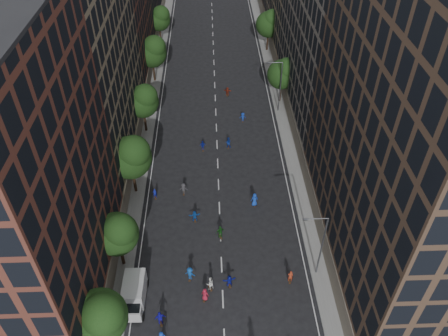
% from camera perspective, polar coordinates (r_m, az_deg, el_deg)
% --- Properties ---
extents(ground, '(240.00, 240.00, 0.00)m').
position_cam_1_polar(ground, '(70.36, -0.99, 5.07)').
color(ground, black).
rests_on(ground, ground).
extents(sidewalk_left, '(4.00, 105.00, 0.15)m').
position_cam_1_polar(sidewalk_left, '(77.35, -10.13, 8.10)').
color(sidewalk_left, slate).
rests_on(sidewalk_left, ground).
extents(sidewalk_right, '(4.00, 105.00, 0.15)m').
position_cam_1_polar(sidewalk_right, '(77.59, 7.87, 8.49)').
color(sidewalk_right, slate).
rests_on(sidewalk_right, ground).
extents(bldg_left_a, '(14.00, 22.00, 30.00)m').
position_cam_1_polar(bldg_left_a, '(42.45, -26.89, -2.43)').
color(bldg_left_a, '#592C22').
rests_on(bldg_left_a, ground).
extents(bldg_left_b, '(14.00, 26.00, 34.00)m').
position_cam_1_polar(bldg_left_b, '(60.23, -20.12, 14.80)').
color(bldg_left_b, '#7E6C52').
rests_on(bldg_left_b, ground).
extents(bldg_left_c, '(14.00, 20.00, 28.00)m').
position_cam_1_polar(bldg_left_c, '(81.90, -15.72, 20.09)').
color(bldg_left_c, '#592C22').
rests_on(bldg_left_c, ground).
extents(bldg_right_a, '(14.00, 30.00, 36.00)m').
position_cam_1_polar(bldg_right_a, '(44.23, 25.05, 5.13)').
color(bldg_right_a, '#493427').
rests_on(bldg_right_a, ground).
extents(bldg_right_b, '(14.00, 28.00, 33.00)m').
position_cam_1_polar(bldg_right_b, '(68.79, 15.68, 18.44)').
color(bldg_right_b, '#685E55').
rests_on(bldg_right_b, ground).
extents(tree_left_0, '(5.20, 5.20, 8.83)m').
position_cam_1_polar(tree_left_0, '(42.16, -15.85, -18.15)').
color(tree_left_0, black).
rests_on(tree_left_0, ground).
extents(tree_left_1, '(4.80, 4.80, 8.21)m').
position_cam_1_polar(tree_left_1, '(48.23, -13.71, -8.23)').
color(tree_left_1, black).
rests_on(tree_left_1, ground).
extents(tree_left_2, '(5.60, 5.60, 9.45)m').
position_cam_1_polar(tree_left_2, '(56.16, -12.03, 1.56)').
color(tree_left_2, black).
rests_on(tree_left_2, ground).
extents(tree_left_3, '(5.00, 5.00, 8.58)m').
position_cam_1_polar(tree_left_3, '(67.78, -10.51, 8.72)').
color(tree_left_3, black).
rests_on(tree_left_3, ground).
extents(tree_left_4, '(5.40, 5.40, 9.08)m').
position_cam_1_polar(tree_left_4, '(81.55, -9.32, 14.87)').
color(tree_left_4, black).
rests_on(tree_left_4, ground).
extents(tree_left_5, '(4.80, 4.80, 8.33)m').
position_cam_1_polar(tree_left_5, '(96.31, -8.42, 18.82)').
color(tree_left_5, black).
rests_on(tree_left_5, ground).
extents(tree_right_a, '(5.00, 5.00, 8.39)m').
position_cam_1_polar(tree_right_a, '(75.01, 7.75, 12.22)').
color(tree_right_a, black).
rests_on(tree_right_a, ground).
extents(tree_right_b, '(5.20, 5.20, 8.83)m').
position_cam_1_polar(tree_right_b, '(92.74, 5.99, 18.33)').
color(tree_right_b, black).
rests_on(tree_right_b, ground).
extents(streetlamp_near, '(2.64, 0.22, 9.06)m').
position_cam_1_polar(streetlamp_near, '(47.56, 12.48, -9.58)').
color(streetlamp_near, '#595B60').
rests_on(streetlamp_near, ground).
extents(streetlamp_far, '(2.64, 0.22, 9.06)m').
position_cam_1_polar(streetlamp_far, '(72.62, 7.22, 10.82)').
color(streetlamp_far, '#595B60').
rests_on(streetlamp_far, ground).
extents(cargo_van, '(2.42, 5.05, 2.67)m').
position_cam_1_polar(cargo_van, '(48.26, -11.70, -15.83)').
color(cargo_van, silver).
rests_on(cargo_van, ground).
extents(skater_3, '(1.31, 0.99, 1.80)m').
position_cam_1_polar(skater_3, '(49.52, -4.46, -13.63)').
color(skater_3, '#124598').
rests_on(skater_3, ground).
extents(skater_4, '(1.20, 0.71, 1.92)m').
position_cam_1_polar(skater_4, '(46.84, -8.32, -18.85)').
color(skater_4, '#1C17BD').
rests_on(skater_4, ground).
extents(skater_5, '(1.54, 0.78, 1.59)m').
position_cam_1_polar(skater_5, '(48.98, 0.72, -14.54)').
color(skater_5, '#131B9B').
rests_on(skater_5, ground).
extents(skater_6, '(0.96, 0.79, 1.68)m').
position_cam_1_polar(skater_6, '(48.01, -2.51, -16.21)').
color(skater_6, '#A21B31').
rests_on(skater_6, ground).
extents(skater_7, '(0.64, 0.45, 1.69)m').
position_cam_1_polar(skater_7, '(49.78, 8.65, -13.84)').
color(skater_7, '#A9351C').
rests_on(skater_7, ground).
extents(skater_8, '(1.08, 0.97, 1.83)m').
position_cam_1_polar(skater_8, '(48.67, -1.84, -14.86)').
color(skater_8, silver).
rests_on(skater_8, ground).
extents(skater_9, '(1.14, 0.72, 1.68)m').
position_cam_1_polar(skater_9, '(58.64, -5.30, -2.75)').
color(skater_9, '#3C3B3F').
rests_on(skater_9, ground).
extents(skater_10, '(1.16, 0.79, 1.83)m').
position_cam_1_polar(skater_10, '(53.08, -0.48, -8.37)').
color(skater_10, '#1A581A').
rests_on(skater_10, ground).
extents(skater_11, '(1.51, 0.69, 1.57)m').
position_cam_1_polar(skater_11, '(55.12, -3.86, -6.30)').
color(skater_11, blue).
rests_on(skater_11, ground).
extents(skater_12, '(1.06, 0.80, 1.95)m').
position_cam_1_polar(skater_12, '(56.87, 4.00, -4.18)').
color(skater_12, '#1741BB').
rests_on(skater_12, ground).
extents(skater_13, '(0.60, 0.44, 1.49)m').
position_cam_1_polar(skater_13, '(58.59, -9.02, -3.34)').
color(skater_13, '#121C92').
rests_on(skater_13, ground).
extents(skater_14, '(0.91, 0.73, 1.80)m').
position_cam_1_polar(skater_14, '(66.05, 0.54, 3.33)').
color(skater_14, navy).
rests_on(skater_14, ground).
extents(skater_15, '(1.02, 0.60, 1.56)m').
position_cam_1_polar(skater_15, '(71.85, 2.46, 6.64)').
color(skater_15, '#153AB2').
rests_on(skater_15, ground).
extents(skater_16, '(0.97, 0.47, 1.60)m').
position_cam_1_polar(skater_16, '(65.65, -2.79, 2.90)').
color(skater_16, '#1423A8').
rests_on(skater_16, ground).
extents(skater_17, '(1.51, 0.72, 1.56)m').
position_cam_1_polar(skater_17, '(78.59, 0.45, 9.95)').
color(skater_17, maroon).
rests_on(skater_17, ground).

